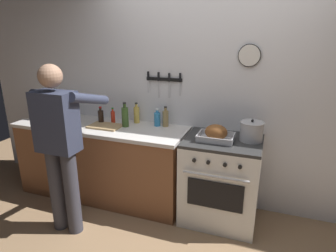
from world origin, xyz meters
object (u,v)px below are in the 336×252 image
person_cook (60,141)px  cutting_board (105,126)px  bottle_cooking_oil (137,114)px  bottle_soy_sauce (101,117)px  stock_pot (252,131)px  stove (221,180)px  bottle_olive_oil (125,117)px  bottle_vinegar (166,118)px  bottle_dish_soap (157,119)px  bottle_hot_sauce (113,117)px  roasting_pan (216,134)px

person_cook → cutting_board: size_ratio=4.61×
bottle_cooking_oil → bottle_soy_sauce: bearing=-156.2°
stock_pot → stove: bearing=-165.4°
stock_pot → bottle_olive_oil: (-1.37, -0.02, 0.02)m
bottle_soy_sauce → bottle_vinegar: (0.75, 0.15, 0.01)m
cutting_board → bottle_vinegar: (0.63, 0.26, 0.09)m
bottle_soy_sauce → bottle_dish_soap: 0.67m
stove → cutting_board: size_ratio=2.50×
bottle_soy_sauce → bottle_hot_sauce: bottle_soy_sauce is taller
person_cook → bottle_cooking_oil: size_ratio=6.89×
stock_pot → cutting_board: 1.59m
stove → roasting_pan: (-0.07, -0.05, 0.52)m
cutting_board → bottle_cooking_oil: (0.26, 0.27, 0.09)m
stove → roasting_pan: bearing=-144.3°
person_cook → roasting_pan: (1.34, 0.64, 0.02)m
bottle_vinegar → stock_pot: bearing=-8.8°
stock_pot → bottle_hot_sauce: 1.56m
bottle_cooking_oil → bottle_vinegar: bottle_cooking_oil is taller
bottle_vinegar → bottle_olive_oil: 0.45m
stock_pot → bottle_dish_soap: bearing=172.8°
stove → bottle_vinegar: 0.91m
cutting_board → stove: bearing=1.8°
roasting_pan → bottle_hot_sauce: (-1.24, 0.16, 0.01)m
bottle_dish_soap → bottle_hot_sauce: bearing=-170.1°
person_cook → bottle_dish_soap: 1.08m
stove → bottle_soy_sauce: (-1.44, 0.06, 0.53)m
roasting_pan → stock_pot: bearing=19.5°
bottle_cooking_oil → bottle_soy_sauce: (-0.38, -0.17, -0.02)m
stove → bottle_cooking_oil: bearing=167.8°
bottle_soy_sauce → stove: bearing=-2.4°
stock_pot → cutting_board: (-1.58, -0.11, -0.09)m
roasting_pan → stove: bearing=35.7°
stock_pot → bottle_hot_sauce: bearing=178.5°
cutting_board → bottle_hot_sauce: 0.17m
person_cook → stock_pot: person_cook is taller
cutting_board → stock_pot: bearing=4.0°
person_cook → bottle_hot_sauce: person_cook is taller
person_cook → bottle_hot_sauce: 0.80m
stove → bottle_vinegar: (-0.69, 0.21, 0.55)m
bottle_cooking_oil → bottle_dish_soap: 0.28m
roasting_pan → bottle_vinegar: bearing=157.3°
bottle_hot_sauce → bottle_olive_oil: 0.20m
roasting_pan → bottle_cooking_oil: (-0.99, 0.28, 0.03)m
stove → cutting_board: bearing=-178.2°
roasting_pan → bottle_olive_oil: bearing=174.6°
bottle_vinegar → bottle_dish_soap: (-0.09, -0.01, -0.01)m
bottle_hot_sauce → stock_pot: bearing=-1.5°
bottle_vinegar → bottle_dish_soap: 0.10m
bottle_hot_sauce → bottle_cooking_oil: bearing=26.0°
bottle_hot_sauce → bottle_olive_oil: bottle_olive_oil is taller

